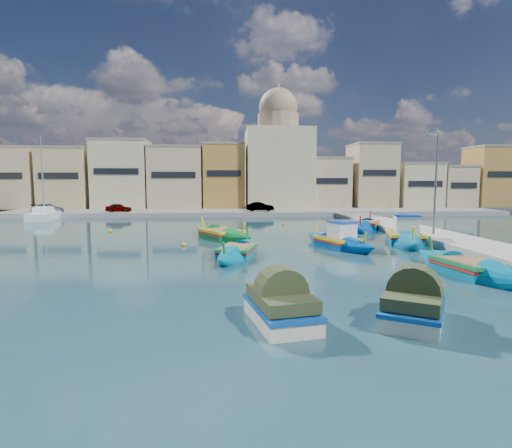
# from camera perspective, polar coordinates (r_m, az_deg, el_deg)

# --- Properties ---
(ground) EXTENTS (160.00, 160.00, 0.00)m
(ground) POSITION_cam_1_polar(r_m,az_deg,el_deg) (23.40, -8.74, -4.99)
(ground) COLOR #133039
(ground) RESTS_ON ground
(east_quay) EXTENTS (4.00, 70.00, 0.50)m
(east_quay) POSITION_cam_1_polar(r_m,az_deg,el_deg) (28.34, 30.61, -3.34)
(east_quay) COLOR gray
(east_quay) RESTS_ON ground
(north_quay) EXTENTS (80.00, 8.00, 0.60)m
(north_quay) POSITION_cam_1_polar(r_m,az_deg,el_deg) (55.10, -6.17, 1.60)
(north_quay) COLOR gray
(north_quay) RESTS_ON ground
(north_townhouses) EXTENTS (83.20, 7.87, 10.19)m
(north_townhouses) POSITION_cam_1_polar(r_m,az_deg,el_deg) (62.47, 0.18, 6.45)
(north_townhouses) COLOR tan
(north_townhouses) RESTS_ON ground
(church_block) EXTENTS (10.00, 10.00, 19.10)m
(church_block) POSITION_cam_1_polar(r_m,az_deg,el_deg) (63.57, 3.16, 9.51)
(church_block) COLOR #C0B88F
(church_block) RESTS_ON ground
(quay_street_lamp) EXTENTS (1.18, 0.16, 8.00)m
(quay_street_lamp) POSITION_cam_1_polar(r_m,az_deg,el_deg) (32.85, 24.20, 5.28)
(quay_street_lamp) COLOR #595B60
(quay_street_lamp) RESTS_ON ground
(parked_cars) EXTENTS (31.36, 1.58, 1.22)m
(parked_cars) POSITION_cam_1_polar(r_m,az_deg,el_deg) (54.68, -16.15, 2.29)
(parked_cars) COLOR #4C1919
(parked_cars) RESTS_ON north_quay
(luzzu_turquoise_cabin) EXTENTS (5.13, 10.51, 3.31)m
(luzzu_turquoise_cabin) POSITION_cam_1_polar(r_m,az_deg,el_deg) (31.49, 20.45, -1.77)
(luzzu_turquoise_cabin) COLOR #00679C
(luzzu_turquoise_cabin) RESTS_ON ground
(luzzu_blue_cabin) EXTENTS (4.46, 8.16, 2.82)m
(luzzu_blue_cabin) POSITION_cam_1_polar(r_m,az_deg,el_deg) (27.91, 11.63, -2.57)
(luzzu_blue_cabin) COLOR #0049A8
(luzzu_blue_cabin) RESTS_ON ground
(luzzu_cyan_mid) EXTENTS (6.08, 9.02, 2.68)m
(luzzu_cyan_mid) POSITION_cam_1_polar(r_m,az_deg,el_deg) (39.22, 15.36, -0.34)
(luzzu_cyan_mid) COLOR #0044A1
(luzzu_cyan_mid) RESTS_ON ground
(luzzu_green) EXTENTS (6.39, 8.58, 2.74)m
(luzzu_green) POSITION_cam_1_polar(r_m,az_deg,el_deg) (31.35, -4.99, -1.64)
(luzzu_green) COLOR #0B7531
(luzzu_green) RESTS_ON ground
(luzzu_blue_south) EXTENTS (3.87, 8.05, 2.27)m
(luzzu_blue_south) POSITION_cam_1_polar(r_m,az_deg,el_deg) (23.95, -2.70, -4.11)
(luzzu_blue_south) COLOR #007699
(luzzu_blue_south) RESTS_ON ground
(luzzu_cyan_south) EXTENTS (3.14, 8.40, 2.55)m
(luzzu_cyan_south) POSITION_cam_1_polar(r_m,az_deg,el_deg) (21.72, 28.11, -5.75)
(luzzu_cyan_south) COLOR #00709C
(luzzu_cyan_south) RESTS_ON ground
(tender_near) EXTENTS (2.28, 3.43, 1.56)m
(tender_near) POSITION_cam_1_polar(r_m,az_deg,el_deg) (12.83, 3.57, -11.88)
(tender_near) COLOR beige
(tender_near) RESTS_ON ground
(tender_far) EXTENTS (3.16, 3.65, 1.58)m
(tender_far) POSITION_cam_1_polar(r_m,az_deg,el_deg) (13.81, 21.58, -10.95)
(tender_far) COLOR beige
(tender_far) RESTS_ON ground
(yacht_north) EXTENTS (3.02, 8.17, 10.67)m
(yacht_north) POSITION_cam_1_polar(r_m,az_deg,el_deg) (54.92, -27.53, 1.08)
(yacht_north) COLOR white
(yacht_north) RESTS_ON ground
(mooring_buoys) EXTENTS (22.59, 24.72, 0.36)m
(mooring_buoys) POSITION_cam_1_polar(r_m,az_deg,el_deg) (29.52, -1.39, -2.51)
(mooring_buoys) COLOR orange
(mooring_buoys) RESTS_ON ground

